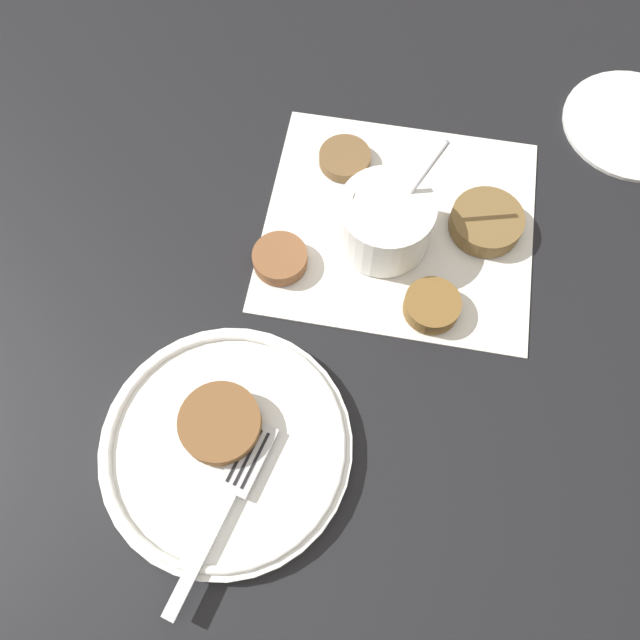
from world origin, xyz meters
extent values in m
plane|color=black|center=(0.00, 0.00, 0.00)|extent=(4.00, 4.00, 0.00)
cube|color=silver|center=(0.02, 0.01, 0.00)|extent=(0.33, 0.31, 0.00)
cylinder|color=white|center=(0.03, 0.04, 0.03)|extent=(0.10, 0.10, 0.06)
cylinder|color=#C65123|center=(0.03, 0.04, 0.02)|extent=(0.08, 0.08, 0.03)
cone|color=white|center=(0.08, 0.04, 0.06)|extent=(0.02, 0.02, 0.02)
cylinder|color=silver|center=(0.01, 0.01, 0.07)|extent=(0.04, 0.06, 0.10)
cylinder|color=brown|center=(-0.04, 0.10, 0.01)|extent=(0.06, 0.06, 0.02)
cylinder|color=brown|center=(0.10, -0.04, 0.01)|extent=(0.06, 0.06, 0.01)
cylinder|color=brown|center=(0.13, 0.10, 0.01)|extent=(0.06, 0.06, 0.02)
cylinder|color=brown|center=(-0.07, -0.01, 0.01)|extent=(0.08, 0.08, 0.02)
cylinder|color=white|center=(0.11, 0.30, 0.01)|extent=(0.23, 0.23, 0.02)
torus|color=white|center=(0.11, 0.30, 0.02)|extent=(0.22, 0.22, 0.01)
cylinder|color=brown|center=(0.11, 0.29, 0.03)|extent=(0.08, 0.08, 0.02)
cube|color=silver|center=(0.09, 0.40, 0.02)|extent=(0.02, 0.11, 0.00)
cube|color=silver|center=(0.08, 0.31, 0.02)|extent=(0.04, 0.07, 0.00)
cube|color=black|center=(0.07, 0.31, 0.03)|extent=(0.01, 0.05, 0.00)
cube|color=black|center=(0.08, 0.31, 0.03)|extent=(0.01, 0.05, 0.00)
cube|color=black|center=(0.09, 0.31, 0.03)|extent=(0.01, 0.05, 0.00)
cylinder|color=white|center=(-0.21, -0.21, 0.00)|extent=(0.16, 0.16, 0.01)
camera|label=1|loc=(-0.02, 0.39, 0.58)|focal=35.00mm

